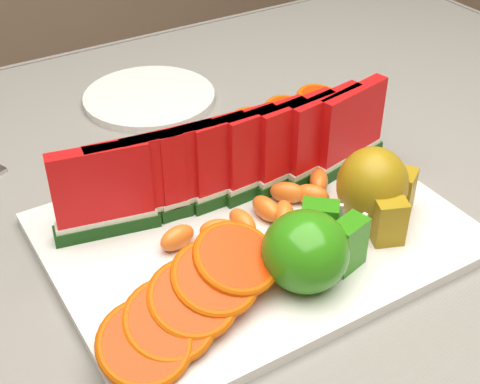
{
  "coord_description": "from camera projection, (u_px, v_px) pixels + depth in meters",
  "views": [
    {
      "loc": [
        -0.2,
        -0.46,
        1.19
      ],
      "look_at": [
        0.08,
        -0.01,
        0.81
      ],
      "focal_mm": 50.0,
      "sensor_mm": 36.0,
      "label": 1
    }
  ],
  "objects": [
    {
      "name": "tangerine_segments",
      "position": [
        260.0,
        213.0,
        0.67
      ],
      "size": [
        0.21,
        0.07,
        0.02
      ],
      "color": "#FF5D1C",
      "rests_on": "platter"
    },
    {
      "name": "platter",
      "position": [
        255.0,
        233.0,
        0.68
      ],
      "size": [
        0.4,
        0.3,
        0.01
      ],
      "color": "silver",
      "rests_on": "tablecloth"
    },
    {
      "name": "side_plate",
      "position": [
        149.0,
        97.0,
        0.92
      ],
      "size": [
        0.21,
        0.21,
        0.01
      ],
      "color": "silver",
      "rests_on": "tablecloth"
    },
    {
      "name": "tablecloth",
      "position": [
        173.0,
        286.0,
        0.68
      ],
      "size": [
        1.53,
        1.03,
        0.2
      ],
      "color": "slate",
      "rests_on": "table"
    },
    {
      "name": "pear_cluster",
      "position": [
        375.0,
        188.0,
        0.67
      ],
      "size": [
        0.09,
        0.09,
        0.08
      ],
      "color": "#997F04",
      "rests_on": "platter"
    },
    {
      "name": "apple_cluster",
      "position": [
        311.0,
        248.0,
        0.6
      ],
      "size": [
        0.11,
        0.1,
        0.07
      ],
      "color": "#328A0A",
      "rests_on": "platter"
    },
    {
      "name": "table",
      "position": [
        176.0,
        328.0,
        0.72
      ],
      "size": [
        1.4,
        0.9,
        0.75
      ],
      "color": "#533722",
      "rests_on": "ground"
    },
    {
      "name": "orange_fan_front",
      "position": [
        193.0,
        299.0,
        0.56
      ],
      "size": [
        0.2,
        0.13,
        0.05
      ],
      "color": "red",
      "rests_on": "platter"
    },
    {
      "name": "watermelon_row",
      "position": [
        235.0,
        160.0,
        0.69
      ],
      "size": [
        0.39,
        0.07,
        0.1
      ],
      "color": "#0A3D0B",
      "rests_on": "platter"
    },
    {
      "name": "orange_fan_back",
      "position": [
        223.0,
        141.0,
        0.77
      ],
      "size": [
        0.37,
        0.1,
        0.05
      ],
      "color": "red",
      "rests_on": "platter"
    }
  ]
}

